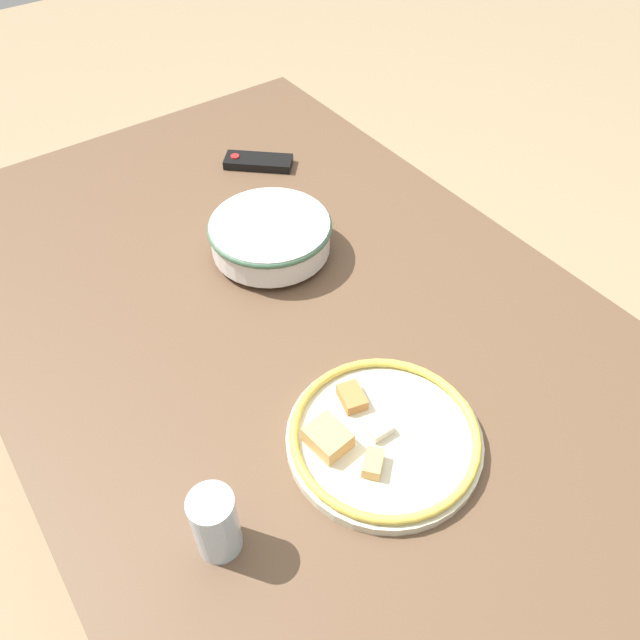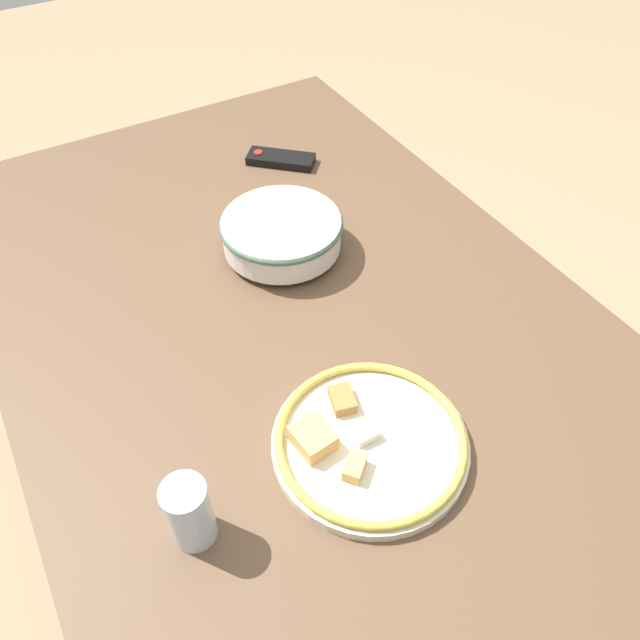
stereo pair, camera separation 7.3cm
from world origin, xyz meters
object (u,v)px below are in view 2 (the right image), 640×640
noodle_bowl (282,233)px  tv_remote (281,159)px  food_plate (368,441)px  drinking_glass (189,513)px

noodle_bowl → tv_remote: 0.33m
food_plate → tv_remote: (-0.77, 0.25, -0.01)m
drinking_glass → tv_remote: bearing=144.9°
food_plate → drinking_glass: (-0.01, -0.28, 0.04)m
noodle_bowl → tv_remote: size_ratio=1.57×
tv_remote → drinking_glass: bearing=-172.7°
food_plate → drinking_glass: bearing=-91.2°
drinking_glass → noodle_bowl: bearing=140.6°
food_plate → tv_remote: food_plate is taller
food_plate → tv_remote: size_ratio=1.92×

